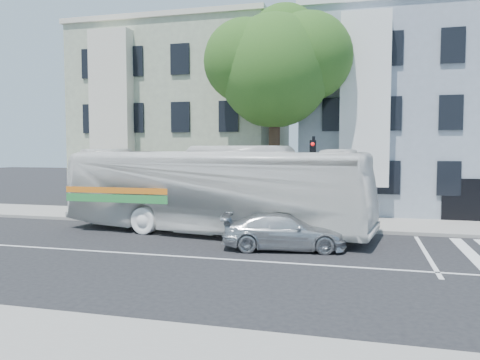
% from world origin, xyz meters
% --- Properties ---
extents(ground, '(120.00, 120.00, 0.00)m').
position_xyz_m(ground, '(0.00, 0.00, 0.00)').
color(ground, black).
rests_on(ground, ground).
extents(sidewalk_far, '(80.00, 4.00, 0.15)m').
position_xyz_m(sidewalk_far, '(0.00, 8.00, 0.07)').
color(sidewalk_far, gray).
rests_on(sidewalk_far, ground).
extents(building_left, '(12.00, 10.00, 11.00)m').
position_xyz_m(building_left, '(-7.00, 15.00, 5.50)').
color(building_left, gray).
rests_on(building_left, ground).
extents(building_right, '(12.00, 10.00, 11.00)m').
position_xyz_m(building_right, '(7.00, 15.00, 5.50)').
color(building_right, gray).
rests_on(building_right, ground).
extents(street_tree, '(7.30, 5.90, 11.10)m').
position_xyz_m(street_tree, '(0.06, 8.74, 7.83)').
color(street_tree, '#2D2116').
rests_on(street_tree, ground).
extents(bus, '(5.15, 13.90, 3.78)m').
position_xyz_m(bus, '(-1.91, 4.46, 1.89)').
color(bus, white).
rests_on(bus, ground).
extents(sedan, '(2.53, 4.73, 1.31)m').
position_xyz_m(sedan, '(1.55, 2.04, 0.65)').
color(sedan, silver).
rests_on(sedan, ground).
extents(hedge, '(8.49, 2.57, 0.70)m').
position_xyz_m(hedge, '(-4.93, 6.30, 0.50)').
color(hedge, '#215C1E').
rests_on(hedge, sidewalk_far).
extents(traffic_signal, '(0.44, 0.53, 4.21)m').
position_xyz_m(traffic_signal, '(2.18, 6.16, 2.72)').
color(traffic_signal, black).
rests_on(traffic_signal, ground).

